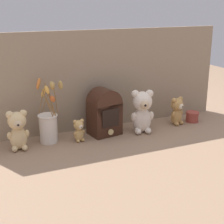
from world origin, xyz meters
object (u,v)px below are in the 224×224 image
object	(u,v)px
teddy_bear_small	(177,110)
vintage_radio	(104,111)
flower_vase	(48,124)
decorative_tin_tall	(192,117)
teddy_bear_large	(142,111)
teddy_bear_tiny	(79,130)
teddy_bear_medium	(18,129)

from	to	relation	value
teddy_bear_small	vintage_radio	bearing A→B (deg)	176.70
flower_vase	decorative_tin_tall	xyz separation A→B (m)	(0.90, -0.04, -0.07)
decorative_tin_tall	teddy_bear_small	bearing A→B (deg)	-179.72
teddy_bear_large	teddy_bear_tiny	size ratio (longest dim) A/B	2.02
teddy_bear_large	teddy_bear_tiny	distance (m)	0.38
teddy_bear_large	teddy_bear_medium	world-z (taller)	teddy_bear_large
teddy_bear_large	teddy_bear_small	distance (m)	0.26
teddy_bear_tiny	teddy_bear_small	bearing A→B (deg)	1.38
teddy_bear_small	teddy_bear_large	bearing A→B (deg)	-172.94
teddy_bear_medium	decorative_tin_tall	xyz separation A→B (m)	(1.07, -0.00, -0.08)
teddy_bear_large	vintage_radio	bearing A→B (deg)	164.28
teddy_bear_medium	teddy_bear_small	bearing A→B (deg)	-0.28
teddy_bear_large	decorative_tin_tall	xyz separation A→B (m)	(0.38, 0.03, -0.10)
teddy_bear_large	flower_vase	bearing A→B (deg)	172.29
teddy_bear_small	flower_vase	bearing A→B (deg)	177.14
vintage_radio	decorative_tin_tall	xyz separation A→B (m)	(0.59, -0.03, -0.10)
teddy_bear_tiny	decorative_tin_tall	size ratio (longest dim) A/B	1.51
teddy_bear_medium	teddy_bear_small	size ratio (longest dim) A/B	1.21
teddy_bear_large	vintage_radio	distance (m)	0.22
decorative_tin_tall	vintage_radio	bearing A→B (deg)	177.42
teddy_bear_small	vintage_radio	size ratio (longest dim) A/B	0.64
vintage_radio	teddy_bear_tiny	bearing A→B (deg)	-165.76
vintage_radio	teddy_bear_large	bearing A→B (deg)	-15.72
teddy_bear_small	decorative_tin_tall	xyz separation A→B (m)	(0.12, 0.00, -0.06)
vintage_radio	teddy_bear_small	bearing A→B (deg)	-3.30
teddy_bear_medium	teddy_bear_tiny	bearing A→B (deg)	-3.63
decorative_tin_tall	teddy_bear_large	bearing A→B (deg)	-175.05
teddy_bear_tiny	flower_vase	bearing A→B (deg)	160.07
teddy_bear_large	teddy_bear_small	size ratio (longest dim) A/B	1.46
teddy_bear_tiny	decorative_tin_tall	xyz separation A→B (m)	(0.75, 0.02, -0.03)
teddy_bear_medium	vintage_radio	distance (m)	0.48
teddy_bear_large	teddy_bear_small	xyz separation A→B (m)	(0.26, 0.03, -0.04)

